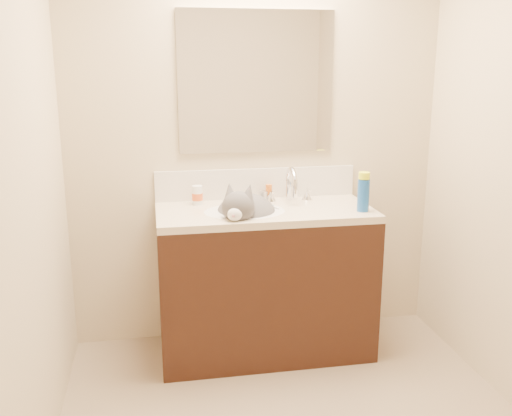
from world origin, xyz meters
name	(u,v)px	position (x,y,z in m)	size (l,w,h in m)	color
room_shell	(318,109)	(0.00, 0.00, 1.49)	(2.24, 2.54, 2.52)	#C3B191
vanity_cabinet	(265,284)	(0.00, 0.97, 0.41)	(1.20, 0.55, 0.82)	black
counter_slab	(265,212)	(0.00, 0.97, 0.84)	(1.20, 0.55, 0.04)	beige
basin	(245,223)	(-0.12, 0.94, 0.79)	(0.45, 0.36, 0.14)	white
faucet	(291,187)	(0.18, 1.11, 0.95)	(0.28, 0.20, 0.21)	silver
cat	(245,214)	(-0.12, 0.94, 0.84)	(0.45, 0.50, 0.35)	#4A484A
backsplash	(256,183)	(0.00, 1.24, 0.95)	(1.20, 0.02, 0.18)	silver
mirror	(256,82)	(0.00, 1.24, 1.54)	(0.90, 0.02, 0.80)	white
pill_bottle	(197,195)	(-0.36, 1.15, 0.91)	(0.06, 0.06, 0.11)	white
pill_label	(197,197)	(-0.36, 1.15, 0.91)	(0.06, 0.06, 0.04)	#D75723
silver_jar	(263,196)	(0.03, 1.16, 0.89)	(0.05, 0.05, 0.06)	#B7B7BC
amber_bottle	(269,192)	(0.06, 1.18, 0.91)	(0.04, 0.04, 0.09)	#CC6118
toothbrush	(271,206)	(0.04, 1.01, 0.86)	(0.01, 0.13, 0.01)	white
toothbrush_head	(271,206)	(0.04, 1.01, 0.87)	(0.01, 0.03, 0.01)	#6AA9E2
spray_can	(363,195)	(0.52, 0.83, 0.95)	(0.06, 0.06, 0.18)	#174CA1
spray_cap	(364,176)	(0.52, 0.83, 1.06)	(0.06, 0.06, 0.04)	#E4F71A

